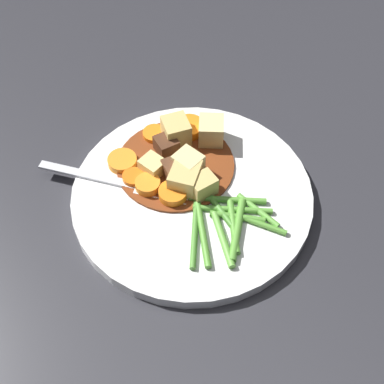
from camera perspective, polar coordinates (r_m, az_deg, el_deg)
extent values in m
plane|color=#2D2D33|center=(0.62, 0.00, -0.82)|extent=(3.00, 3.00, 0.00)
cylinder|color=white|center=(0.61, 0.00, -0.42)|extent=(0.26, 0.26, 0.01)
cylinder|color=brown|center=(0.63, -1.73, 2.87)|extent=(0.13, 0.13, 0.00)
cylinder|color=orange|center=(0.66, -0.27, 6.60)|extent=(0.05, 0.05, 0.01)
cylinder|color=orange|center=(0.65, -3.89, 5.94)|extent=(0.04, 0.04, 0.01)
cylinder|color=orange|center=(0.59, -1.99, -0.21)|extent=(0.04, 0.04, 0.01)
cylinder|color=orange|center=(0.61, -6.05, 1.47)|extent=(0.03, 0.03, 0.01)
cylinder|color=orange|center=(0.63, -7.19, 3.16)|extent=(0.04, 0.04, 0.01)
cylinder|color=orange|center=(0.60, -4.58, 0.69)|extent=(0.03, 0.03, 0.01)
cube|color=#E5CC7A|center=(0.61, -4.07, 2.61)|extent=(0.03, 0.03, 0.02)
cube|color=#DBBC6B|center=(0.60, -0.42, 1.66)|extent=(0.04, 0.05, 0.03)
cube|color=#DBBC6B|center=(0.59, 1.08, 0.56)|extent=(0.03, 0.03, 0.03)
cube|color=#EAD68C|center=(0.64, 1.99, 6.26)|extent=(0.04, 0.04, 0.03)
cube|color=#EAD68C|center=(0.61, -0.40, 2.81)|extent=(0.03, 0.03, 0.03)
cube|color=#DBBC6B|center=(0.64, -1.66, 6.22)|extent=(0.04, 0.04, 0.03)
cube|color=#56331E|center=(0.61, -1.83, 2.13)|extent=(0.03, 0.03, 0.02)
cube|color=#4C2B19|center=(0.63, -2.65, 4.75)|extent=(0.03, 0.03, 0.02)
cylinder|color=#4C8E33|center=(0.57, 0.28, -4.24)|extent=(0.06, 0.06, 0.01)
cylinder|color=#599E38|center=(0.59, 4.20, -1.80)|extent=(0.06, 0.06, 0.01)
cylinder|color=#599E38|center=(0.59, 3.69, -0.79)|extent=(0.06, 0.06, 0.01)
cylinder|color=#66AD42|center=(0.59, 6.83, -1.90)|extent=(0.06, 0.01, 0.01)
cylinder|color=#599E38|center=(0.58, 7.20, -3.34)|extent=(0.05, 0.03, 0.01)
cylinder|color=#599E38|center=(0.57, 1.13, -4.35)|extent=(0.07, 0.05, 0.01)
cylinder|color=#599E38|center=(0.57, 4.52, -4.04)|extent=(0.05, 0.07, 0.01)
cylinder|color=#599E38|center=(0.58, 4.71, -2.58)|extent=(0.05, 0.04, 0.01)
cylinder|color=#599E38|center=(0.57, 4.17, -3.68)|extent=(0.06, 0.05, 0.01)
cylinder|color=#4C8E33|center=(0.59, 2.53, -1.37)|extent=(0.06, 0.02, 0.01)
cylinder|color=#66AD42|center=(0.57, 3.21, -4.88)|extent=(0.06, 0.04, 0.01)
cube|color=silver|center=(0.63, -10.71, 1.72)|extent=(0.10, 0.07, 0.00)
cube|color=silver|center=(0.61, -4.96, 0.41)|extent=(0.03, 0.03, 0.00)
cylinder|color=silver|center=(0.59, -2.53, -0.91)|extent=(0.04, 0.03, 0.00)
cylinder|color=silver|center=(0.60, -2.35, -0.45)|extent=(0.04, 0.03, 0.00)
cylinder|color=silver|center=(0.60, -2.17, 0.01)|extent=(0.04, 0.03, 0.00)
cylinder|color=silver|center=(0.61, -2.00, 0.46)|extent=(0.04, 0.03, 0.00)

